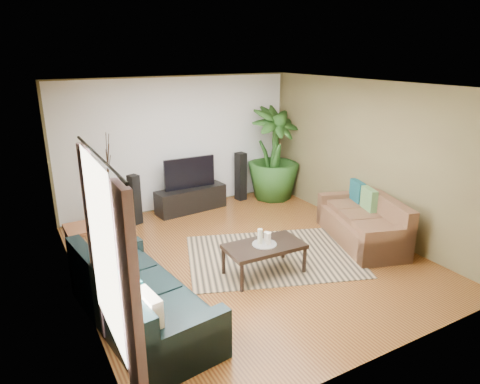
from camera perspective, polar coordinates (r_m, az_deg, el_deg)
floor at (r=6.97m, az=0.81°, el=-8.67°), size 5.50×5.50×0.00m
ceiling at (r=6.23m, az=0.93°, el=14.04°), size 5.50×5.50×0.00m
wall_back at (r=8.88m, az=-8.13°, el=6.38°), size 5.00×0.00×5.00m
wall_front at (r=4.46m, az=19.01°, el=-6.79°), size 5.00×0.00×5.00m
wall_left at (r=5.70m, az=-21.43°, el=-1.58°), size 0.00×5.50×5.50m
wall_right at (r=7.98m, az=16.63°, el=4.42°), size 0.00×5.50×5.50m
backwall_panel at (r=8.87m, az=-8.10°, el=6.37°), size 4.90×0.00×4.90m
window_pane at (r=4.21m, az=-17.88°, el=-7.46°), size 0.00×1.80×1.80m
curtain_near at (r=3.70m, az=-14.15°, el=-15.42°), size 0.08×0.35×2.20m
curtain_far at (r=5.00m, az=-18.87°, el=-6.55°), size 0.08×0.35×2.20m
curtain_rod at (r=3.93m, az=-18.45°, el=4.60°), size 0.03×1.90×0.03m
sofa_left at (r=5.38m, az=-13.07°, el=-12.85°), size 1.31×2.45×0.85m
sofa_right at (r=7.65m, az=15.88°, el=-3.39°), size 1.41×2.08×0.85m
area_rug at (r=7.01m, az=4.37°, el=-8.49°), size 3.18×2.71×0.01m
coffee_table at (r=6.41m, az=3.24°, el=-8.92°), size 1.17×0.66×0.47m
candle_tray at (r=6.30m, az=3.28°, el=-6.95°), size 0.36×0.36×0.02m
candle_tall at (r=6.24m, az=2.68°, el=-5.94°), size 0.07×0.07×0.23m
candle_mid at (r=6.25m, az=3.80°, el=-6.20°), size 0.07×0.07×0.18m
candle_short at (r=6.35m, az=3.54°, el=-5.95°), size 0.07×0.07×0.15m
tv_stand at (r=8.89m, az=-6.56°, el=-0.95°), size 1.50×0.59×0.49m
television at (r=8.74m, az=-6.74°, el=2.56°), size 1.07×0.06×0.64m
speaker_left at (r=8.34m, az=-13.84°, el=-0.99°), size 0.22×0.24×0.96m
speaker_right at (r=9.41m, az=0.09°, el=2.09°), size 0.22×0.24×1.06m
potted_plant at (r=9.42m, az=4.49°, el=5.08°), size 1.30×1.30×2.02m
plant_pot at (r=9.66m, az=4.36°, el=0.08°), size 0.37×0.37×0.29m
pedestal at (r=8.22m, az=-16.55°, el=-3.79°), size 0.38×0.38×0.35m
vase at (r=8.10m, az=-16.76°, el=-1.60°), size 0.32×0.32×0.45m
side_table at (r=7.17m, az=-19.89°, el=-6.47°), size 0.56×0.56×0.58m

